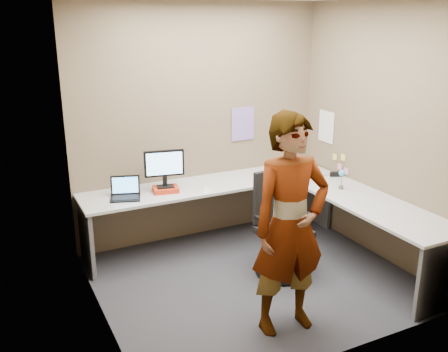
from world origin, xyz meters
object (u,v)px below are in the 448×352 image
desk (273,205)px  office_chair (280,233)px  monitor (164,165)px  person (290,226)px

desk → office_chair: bearing=-109.7°
desk → office_chair: (-0.12, -0.35, -0.16)m
monitor → office_chair: monitor is taller
office_chair → person: bearing=-123.6°
desk → person: 1.36m
monitor → office_chair: bearing=-34.9°
desk → monitor: (-1.01, 0.56, 0.43)m
person → desk: bearing=66.9°
office_chair → desk: bearing=65.1°
office_chair → person: (-0.45, -0.84, 0.50)m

